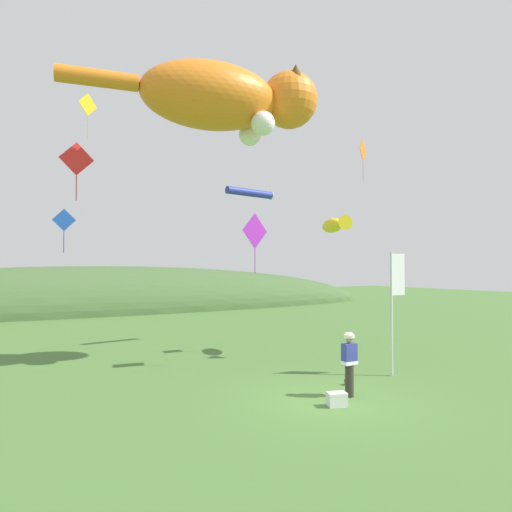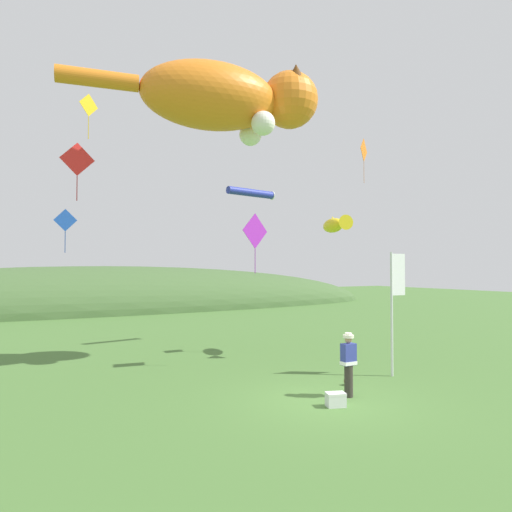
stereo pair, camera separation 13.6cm
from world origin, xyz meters
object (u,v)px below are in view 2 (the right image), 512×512
at_px(kite_diamond_violet, 255,231).
at_px(kite_diamond_blue, 65,221).
at_px(kite_spool, 348,382).
at_px(kite_diamond_gold, 89,106).
at_px(kite_tube_streamer, 252,193).
at_px(kite_diamond_red, 77,160).
at_px(kite_giant_cat, 228,99).
at_px(picnic_cooler, 336,400).
at_px(kite_fish_windsock, 335,225).
at_px(festival_attendant, 349,362).
at_px(festival_banner_pole, 395,295).
at_px(kite_diamond_orange, 364,151).

relative_size(kite_diamond_violet, kite_diamond_blue, 1.18).
relative_size(kite_spool, kite_diamond_gold, 0.12).
height_order(kite_tube_streamer, kite_diamond_blue, kite_tube_streamer).
relative_size(kite_spool, kite_diamond_red, 0.10).
bearing_deg(kite_spool, kite_giant_cat, 114.18).
xyz_separation_m(picnic_cooler, kite_diamond_red, (-5.27, 8.04, 7.32)).
relative_size(kite_fish_windsock, kite_diamond_blue, 1.26).
bearing_deg(kite_diamond_blue, kite_diamond_violet, -47.25).
relative_size(festival_attendant, kite_tube_streamer, 0.66).
xyz_separation_m(kite_diamond_violet, kite_diamond_gold, (-5.13, 4.25, 5.05)).
height_order(festival_banner_pole, kite_tube_streamer, kite_tube_streamer).
height_order(festival_attendant, festival_banner_pole, festival_banner_pole).
bearing_deg(kite_fish_windsock, kite_diamond_violet, -173.80).
height_order(kite_giant_cat, kite_diamond_red, kite_giant_cat).
height_order(kite_diamond_red, kite_diamond_orange, kite_diamond_orange).
bearing_deg(kite_giant_cat, kite_diamond_gold, 142.49).
bearing_deg(kite_diamond_blue, picnic_cooler, -64.83).
bearing_deg(kite_spool, kite_tube_streamer, 82.28).
xyz_separation_m(kite_fish_windsock, kite_diamond_red, (-9.76, 2.53, 2.11)).
height_order(kite_giant_cat, kite_diamond_gold, kite_giant_cat).
bearing_deg(kite_tube_streamer, kite_fish_windsock, -68.48).
xyz_separation_m(festival_banner_pole, kite_diamond_red, (-9.21, 6.32, 4.80)).
relative_size(kite_fish_windsock, kite_diamond_red, 1.10).
height_order(kite_spool, kite_tube_streamer, kite_tube_streamer).
xyz_separation_m(kite_diamond_violet, kite_diamond_blue, (-5.71, 6.18, 0.66)).
height_order(festival_attendant, kite_diamond_gold, kite_diamond_gold).
height_order(picnic_cooler, kite_tube_streamer, kite_tube_streamer).
xyz_separation_m(kite_spool, kite_fish_windsock, (2.77, 3.98, 5.28)).
relative_size(kite_tube_streamer, kite_diamond_blue, 1.46).
distance_m(kite_giant_cat, kite_diamond_orange, 6.08).
height_order(festival_attendant, picnic_cooler, festival_attendant).
relative_size(picnic_cooler, kite_diamond_blue, 0.31).
bearing_deg(festival_banner_pole, picnic_cooler, -156.41).
distance_m(festival_attendant, kite_diamond_violet, 6.05).
relative_size(kite_diamond_violet, kite_diamond_orange, 1.17).
bearing_deg(kite_tube_streamer, kite_spool, -97.72).
relative_size(festival_banner_pole, kite_diamond_gold, 2.29).
distance_m(festival_attendant, festival_banner_pole, 3.71).
height_order(kite_giant_cat, kite_tube_streamer, kite_giant_cat).
height_order(kite_giant_cat, kite_diamond_violet, kite_giant_cat).
relative_size(kite_spool, kite_tube_streamer, 0.08).
xyz_separation_m(kite_tube_streamer, kite_diamond_orange, (2.76, -4.76, 1.31)).
bearing_deg(kite_diamond_violet, kite_spool, -70.07).
height_order(kite_diamond_gold, kite_diamond_orange, kite_diamond_gold).
height_order(festival_banner_pole, kite_fish_windsock, kite_fish_windsock).
bearing_deg(festival_banner_pole, kite_giant_cat, 135.02).
height_order(festival_attendant, kite_diamond_orange, kite_diamond_orange).
height_order(festival_banner_pole, kite_diamond_violet, kite_diamond_violet).
bearing_deg(kite_diamond_orange, kite_diamond_gold, 157.05).
height_order(festival_attendant, kite_fish_windsock, kite_fish_windsock).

